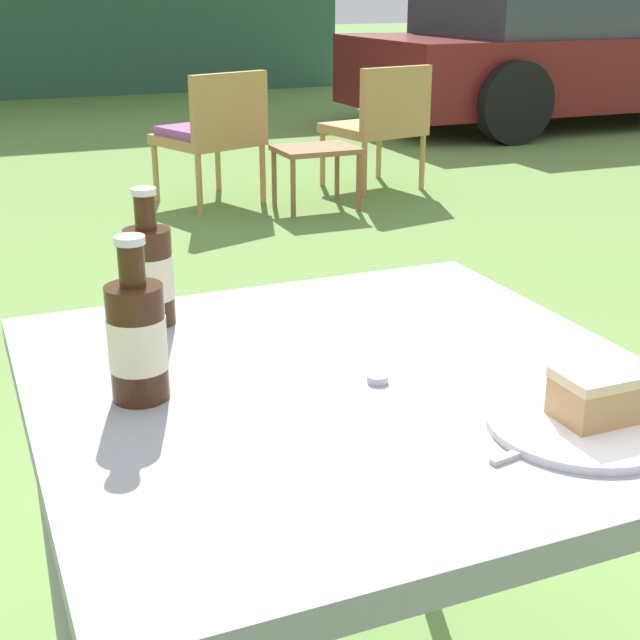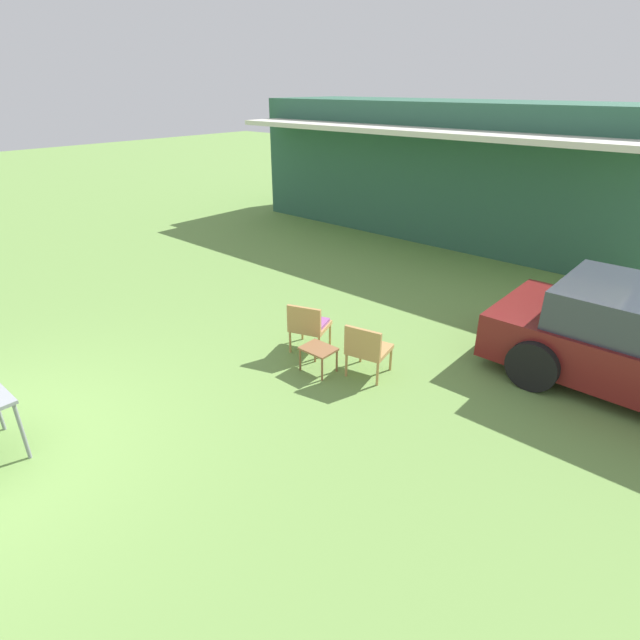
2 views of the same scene
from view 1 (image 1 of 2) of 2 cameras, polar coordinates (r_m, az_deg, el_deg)
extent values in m
cube|color=maroon|center=(9.42, 16.06, 15.24)|extent=(4.40, 1.87, 0.64)
cube|color=#383D47|center=(9.26, 15.30, 18.86)|extent=(2.42, 1.72, 0.53)
cylinder|color=black|center=(11.04, 18.59, 14.79)|extent=(0.69, 0.20, 0.69)
cylinder|color=black|center=(9.50, 5.54, 14.95)|extent=(0.69, 0.20, 0.69)
cylinder|color=black|center=(7.86, 12.29, 13.44)|extent=(0.69, 0.20, 0.69)
cylinder|color=#B2844C|center=(5.92, -6.55, 9.92)|extent=(0.04, 0.04, 0.36)
cylinder|color=#B2844C|center=(5.66, -10.47, 9.24)|extent=(0.04, 0.04, 0.36)
cylinder|color=#B2844C|center=(5.55, -3.69, 9.32)|extent=(0.04, 0.04, 0.36)
cylinder|color=#B2844C|center=(5.28, -7.74, 8.58)|extent=(0.04, 0.04, 0.36)
cube|color=#B2844C|center=(5.56, -7.21, 11.39)|extent=(0.67, 0.67, 0.06)
cube|color=#B2844C|center=(5.34, -5.81, 13.45)|extent=(0.52, 0.22, 0.38)
cube|color=#995193|center=(5.55, -7.23, 11.95)|extent=(0.60, 0.58, 0.05)
cylinder|color=#B2844C|center=(6.31, 3.79, 10.67)|extent=(0.04, 0.04, 0.36)
cylinder|color=#B2844C|center=(6.04, 0.17, 10.26)|extent=(0.04, 0.04, 0.36)
cylinder|color=#B2844C|center=(5.96, 6.56, 9.99)|extent=(0.04, 0.04, 0.36)
cylinder|color=#B2844C|center=(5.67, 2.85, 9.56)|extent=(0.04, 0.04, 0.36)
cube|color=#B2844C|center=(5.95, 3.38, 12.11)|extent=(0.62, 0.62, 0.06)
cube|color=#B2844C|center=(5.74, 4.89, 13.97)|extent=(0.53, 0.15, 0.38)
cube|color=brown|center=(5.35, -0.26, 10.86)|extent=(0.46, 0.37, 0.03)
cylinder|color=brown|center=(5.16, -1.73, 8.40)|extent=(0.03, 0.03, 0.34)
cylinder|color=brown|center=(5.32, 2.49, 8.76)|extent=(0.03, 0.03, 0.34)
cylinder|color=brown|center=(5.45, -2.95, 9.04)|extent=(0.03, 0.03, 0.34)
cylinder|color=brown|center=(5.60, 1.10, 9.38)|extent=(0.03, 0.03, 0.34)
cube|color=gray|center=(1.22, 1.82, -4.60)|extent=(0.84, 0.85, 0.04)
cylinder|color=gray|center=(1.65, -16.54, -13.23)|extent=(0.04, 0.04, 0.72)
cylinder|color=gray|center=(1.85, 7.50, -8.57)|extent=(0.04, 0.04, 0.72)
cylinder|color=white|center=(1.12, 16.36, -6.41)|extent=(0.23, 0.23, 0.01)
cube|color=tan|center=(1.13, 17.65, -4.79)|extent=(0.11, 0.07, 0.05)
cube|color=#DBBC89|center=(1.12, 17.81, -3.37)|extent=(0.12, 0.07, 0.01)
cylinder|color=#381E0F|center=(1.41, -10.85, 2.73)|extent=(0.07, 0.07, 0.15)
cylinder|color=#381E0F|center=(1.38, -11.13, 6.79)|extent=(0.03, 0.03, 0.05)
cylinder|color=silver|center=(1.38, -11.22, 8.08)|extent=(0.04, 0.04, 0.01)
cylinder|color=beige|center=(1.41, -10.85, 2.73)|extent=(0.07, 0.07, 0.07)
cylinder|color=#381E0F|center=(1.15, -11.60, -1.45)|extent=(0.07, 0.07, 0.15)
cylinder|color=#381E0F|center=(1.12, -11.97, 3.46)|extent=(0.03, 0.03, 0.05)
cylinder|color=silver|center=(1.11, -12.09, 5.03)|extent=(0.04, 0.04, 0.01)
cylinder|color=beige|center=(1.15, -11.60, -1.45)|extent=(0.07, 0.07, 0.07)
cube|color=silver|center=(1.08, 14.82, -7.41)|extent=(0.20, 0.04, 0.01)
cylinder|color=silver|center=(1.20, 3.70, -3.76)|extent=(0.03, 0.03, 0.01)
camera|label=2|loc=(6.58, 74.33, 29.34)|focal=28.00mm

